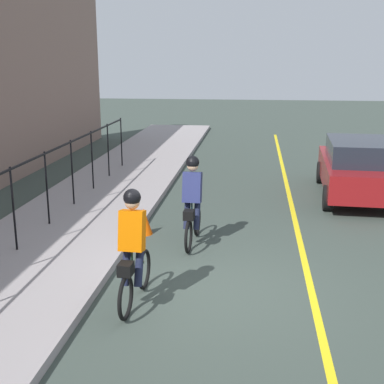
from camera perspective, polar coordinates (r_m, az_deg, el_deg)
ground_plane at (r=8.66m, az=2.25°, el=-10.63°), size 80.00×80.00×0.00m
lane_line_centre at (r=8.69m, az=13.02°, el=-10.89°), size 36.00×0.12×0.01m
sidewalk at (r=9.49m, az=-18.91°, el=-8.61°), size 40.00×3.20×0.15m
iron_fence at (r=10.14m, az=-19.11°, el=0.18°), size 16.02×0.04×1.60m
cyclist_lead at (r=10.32m, az=0.04°, el=-1.03°), size 1.71×0.38×1.83m
cyclist_follow at (r=7.85m, az=-6.47°, el=-6.19°), size 1.71×0.38×1.83m
patrol_sedan at (r=14.65m, az=17.68°, el=2.58°), size 4.50×2.13×1.58m
traffic_cone_near at (r=11.19m, az=-5.27°, el=-3.21°), size 0.36×0.36×0.57m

